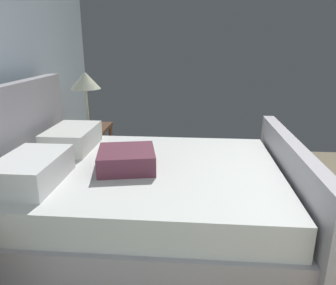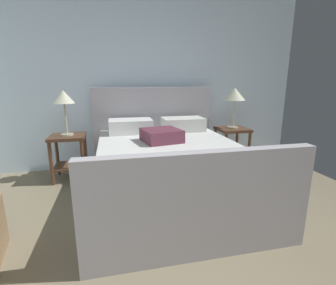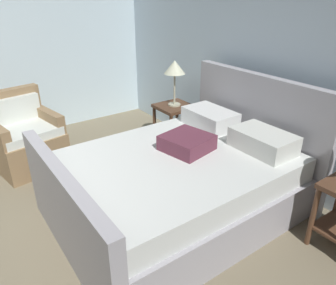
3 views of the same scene
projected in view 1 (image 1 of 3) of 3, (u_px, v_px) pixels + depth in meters
name	position (u px, v px, depth m)	size (l,w,h in m)	color
bed	(142.00, 198.00, 2.46)	(1.72, 2.18, 1.20)	#A7A3AA
nightstand_right	(90.00, 143.00, 3.63)	(0.44, 0.44, 0.60)	#523321
table_lamp_right	(85.00, 82.00, 3.42)	(0.32, 0.32, 0.60)	#B7B293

